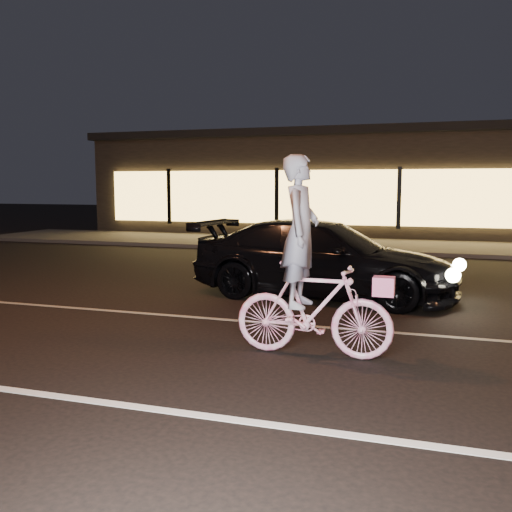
% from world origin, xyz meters
% --- Properties ---
extents(ground, '(90.00, 90.00, 0.00)m').
position_xyz_m(ground, '(0.00, 0.00, 0.00)').
color(ground, black).
rests_on(ground, ground).
extents(lane_stripe_near, '(60.00, 0.12, 0.01)m').
position_xyz_m(lane_stripe_near, '(0.00, -1.50, 0.00)').
color(lane_stripe_near, silver).
rests_on(lane_stripe_near, ground).
extents(lane_stripe_far, '(60.00, 0.10, 0.01)m').
position_xyz_m(lane_stripe_far, '(0.00, 2.00, 0.00)').
color(lane_stripe_far, gray).
rests_on(lane_stripe_far, ground).
extents(sidewalk, '(30.00, 4.00, 0.12)m').
position_xyz_m(sidewalk, '(0.00, 13.00, 0.06)').
color(sidewalk, '#383533').
rests_on(sidewalk, ground).
extents(storefront, '(25.40, 8.42, 4.20)m').
position_xyz_m(storefront, '(0.00, 18.97, 2.15)').
color(storefront, black).
rests_on(storefront, ground).
extents(cyclist, '(1.92, 0.66, 2.42)m').
position_xyz_m(cyclist, '(-0.07, 0.59, 0.86)').
color(cyclist, '#DB3576').
rests_on(cyclist, ground).
extents(sedan, '(5.04, 2.46, 1.41)m').
position_xyz_m(sedan, '(-0.62, 4.26, 0.71)').
color(sedan, black).
rests_on(sedan, ground).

